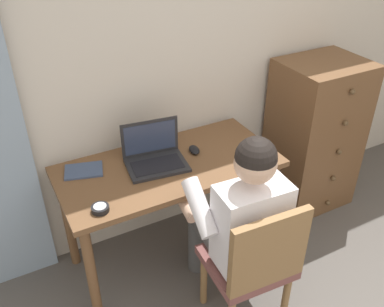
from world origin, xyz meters
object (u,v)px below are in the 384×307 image
Objects in this scene: chair at (254,262)px; person_seated at (238,214)px; desk_clock at (100,208)px; computer_mouse at (194,150)px; notebook_pad at (84,171)px; desk at (169,179)px; laptop at (154,155)px; dresser at (314,136)px.

person_seated reaches higher than chair.
chair is 0.73× the size of person_seated.
person_seated reaches higher than desk_clock.
computer_mouse is 0.66m from notebook_pad.
laptop reaches higher than desk.
computer_mouse is 1.11× the size of desk_clock.
desk is 1.21m from dresser.
laptop is 3.70× the size of computer_mouse.
computer_mouse is (-1.01, -0.03, 0.20)m from dresser.
desk is 1.14× the size of dresser.
chair is 4.10× the size of notebook_pad.
desk is 14.27× the size of desk_clock.
dresser is 1.29m from chair.
computer_mouse is 0.72m from desk_clock.
chair is 0.77m from computer_mouse.
desk_clock is at bearing -149.23° from computer_mouse.
desk is 0.54m from desk_clock.
chair is 9.57× the size of desk_clock.
desk is 1.09× the size of person_seated.
computer_mouse is (0.02, 0.53, 0.10)m from person_seated.
laptop reaches higher than chair.
computer_mouse reaches higher than notebook_pad.
person_seated is (-1.04, -0.56, 0.10)m from dresser.
desk_clock is (-0.65, 0.27, 0.10)m from person_seated.
laptop is at bearing 0.43° from notebook_pad.
person_seated is 0.54m from computer_mouse.
chair is at bearing -93.11° from person_seated.
notebook_pad is at bearing 134.14° from person_seated.
computer_mouse is at bearing 87.25° from chair.
chair is 0.83m from desk_clock.
person_seated is at bearing -70.73° from desk.
desk is 0.23m from computer_mouse.
desk is at bearing 24.17° from desk_clock.
person_seated reaches higher than computer_mouse.
dresser is at bearing 28.52° from person_seated.
dresser is at bearing 35.44° from chair.
person_seated is at bearing -151.48° from dresser.
notebook_pad is (-0.62, 0.83, 0.27)m from chair.
notebook_pad is at bearing 179.54° from computer_mouse.
computer_mouse is at bearing 13.55° from desk.
notebook_pad is at bearing 164.25° from laptop.
computer_mouse reaches higher than desk.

